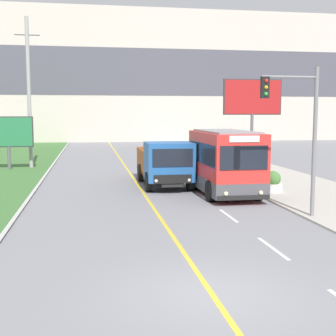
# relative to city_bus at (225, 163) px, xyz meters

# --- Properties ---
(ground_plane) EXTENTS (300.00, 300.00, 0.00)m
(ground_plane) POSITION_rel_city_bus_xyz_m (-3.96, -12.45, -1.63)
(ground_plane) COLOR slate
(lane_marking_centre) EXTENTS (2.88, 140.00, 0.01)m
(lane_marking_centre) POSITION_rel_city_bus_xyz_m (-3.67, -11.39, -1.63)
(lane_marking_centre) COLOR gold
(lane_marking_centre) RESTS_ON ground_plane
(apartment_block_background) EXTENTS (80.00, 8.04, 18.94)m
(apartment_block_background) POSITION_rel_city_bus_xyz_m (-3.96, 48.81, 7.84)
(apartment_block_background) COLOR beige
(apartment_block_background) RESTS_ON ground_plane
(city_bus) EXTENTS (2.62, 5.87, 3.22)m
(city_bus) POSITION_rel_city_bus_xyz_m (0.00, 0.00, 0.00)
(city_bus) COLOR red
(city_bus) RESTS_ON ground_plane
(dump_truck) EXTENTS (2.53, 6.72, 2.55)m
(dump_truck) POSITION_rel_city_bus_xyz_m (-2.53, 2.78, -0.35)
(dump_truck) COLOR black
(dump_truck) RESTS_ON ground_plane
(utility_pole_far) EXTENTS (1.80, 0.28, 11.10)m
(utility_pole_far) POSITION_rel_city_bus_xyz_m (-11.01, 13.91, 3.97)
(utility_pole_far) COLOR #9E9E99
(utility_pole_far) RESTS_ON ground_plane
(traffic_light_mast) EXTENTS (2.28, 0.32, 5.82)m
(traffic_light_mast) POSITION_rel_city_bus_xyz_m (1.26, -5.53, 2.08)
(traffic_light_mast) COLOR slate
(traffic_light_mast) RESTS_ON ground_plane
(billboard_large) EXTENTS (4.75, 0.24, 6.76)m
(billboard_large) POSITION_rel_city_bus_xyz_m (6.15, 13.43, 3.48)
(billboard_large) COLOR #59595B
(billboard_large) RESTS_ON ground_plane
(billboard_small) EXTENTS (3.53, 0.24, 3.86)m
(billboard_small) POSITION_rel_city_bus_xyz_m (-12.44, 12.88, 1.01)
(billboard_small) COLOR #59595B
(billboard_small) RESTS_ON ground_plane
(planter_round_near) EXTENTS (0.98, 0.98, 1.07)m
(planter_round_near) POSITION_rel_city_bus_xyz_m (2.58, 0.10, -1.08)
(planter_round_near) COLOR silver
(planter_round_near) RESTS_ON sidewalk_right
(planter_round_second) EXTENTS (1.05, 1.05, 1.10)m
(planter_round_second) POSITION_rel_city_bus_xyz_m (2.53, 5.21, -1.07)
(planter_round_second) COLOR silver
(planter_round_second) RESTS_ON sidewalk_right
(planter_round_third) EXTENTS (1.12, 1.12, 1.19)m
(planter_round_third) POSITION_rel_city_bus_xyz_m (2.72, 10.32, -1.03)
(planter_round_third) COLOR silver
(planter_round_third) RESTS_ON sidewalk_right
(planter_round_far) EXTENTS (1.09, 1.09, 1.16)m
(planter_round_far) POSITION_rel_city_bus_xyz_m (2.56, 15.43, -1.05)
(planter_round_far) COLOR silver
(planter_round_far) RESTS_ON sidewalk_right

